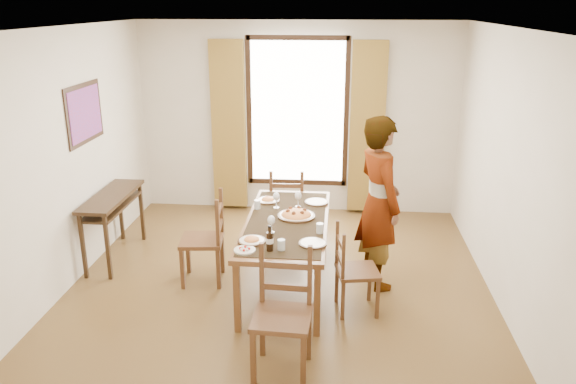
# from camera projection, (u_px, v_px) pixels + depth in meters

# --- Properties ---
(ground) EXTENTS (5.00, 5.00, 0.00)m
(ground) POSITION_uv_depth(u_px,v_px,m) (279.00, 289.00, 6.04)
(ground) COLOR #4B3017
(ground) RESTS_ON ground
(room_shell) EXTENTS (4.60, 5.10, 2.74)m
(room_shell) POSITION_uv_depth(u_px,v_px,m) (279.00, 146.00, 5.66)
(room_shell) COLOR beige
(room_shell) RESTS_ON ground
(console_table) EXTENTS (0.38, 1.20, 0.80)m
(console_table) POSITION_uv_depth(u_px,v_px,m) (112.00, 204.00, 6.56)
(console_table) COLOR #321E10
(console_table) RESTS_ON ground
(dining_table) EXTENTS (0.86, 2.00, 0.76)m
(dining_table) POSITION_uv_depth(u_px,v_px,m) (287.00, 226.00, 5.89)
(dining_table) COLOR brown
(dining_table) RESTS_ON ground
(chair_west) EXTENTS (0.49, 0.49, 1.01)m
(chair_west) POSITION_uv_depth(u_px,v_px,m) (205.00, 241.00, 6.07)
(chair_west) COLOR #4F361A
(chair_west) RESTS_ON ground
(chair_north) EXTENTS (0.46, 0.46, 0.99)m
(chair_north) POSITION_uv_depth(u_px,v_px,m) (287.00, 208.00, 7.06)
(chair_north) COLOR #4F361A
(chair_north) RESTS_ON ground
(chair_south) EXTENTS (0.49, 0.49, 1.06)m
(chair_south) POSITION_uv_depth(u_px,v_px,m) (283.00, 317.00, 4.57)
(chair_south) COLOR #4F361A
(chair_south) RESTS_ON ground
(chair_east) EXTENTS (0.46, 0.46, 0.90)m
(chair_east) POSITION_uv_depth(u_px,v_px,m) (354.00, 272.00, 5.49)
(chair_east) COLOR #4F361A
(chair_east) RESTS_ON ground
(man) EXTENTS (1.00, 0.94, 1.86)m
(man) POSITION_uv_depth(u_px,v_px,m) (379.00, 203.00, 5.88)
(man) COLOR gray
(man) RESTS_ON ground
(plate_sw) EXTENTS (0.27, 0.27, 0.05)m
(plate_sw) POSITION_uv_depth(u_px,v_px,m) (252.00, 239.00, 5.34)
(plate_sw) COLOR silver
(plate_sw) RESTS_ON dining_table
(plate_se) EXTENTS (0.27, 0.27, 0.05)m
(plate_se) POSITION_uv_depth(u_px,v_px,m) (313.00, 242.00, 5.29)
(plate_se) COLOR silver
(plate_se) RESTS_ON dining_table
(plate_nw) EXTENTS (0.27, 0.27, 0.05)m
(plate_nw) POSITION_uv_depth(u_px,v_px,m) (268.00, 199.00, 6.43)
(plate_nw) COLOR silver
(plate_nw) RESTS_ON dining_table
(plate_ne) EXTENTS (0.27, 0.27, 0.05)m
(plate_ne) POSITION_uv_depth(u_px,v_px,m) (317.00, 201.00, 6.38)
(plate_ne) COLOR silver
(plate_ne) RESTS_ON dining_table
(pasta_platter) EXTENTS (0.40, 0.40, 0.10)m
(pasta_platter) POSITION_uv_depth(u_px,v_px,m) (296.00, 213.00, 5.95)
(pasta_platter) COLOR orange
(pasta_platter) RESTS_ON dining_table
(caprese_plate) EXTENTS (0.20, 0.20, 0.04)m
(caprese_plate) POSITION_uv_depth(u_px,v_px,m) (245.00, 249.00, 5.15)
(caprese_plate) COLOR silver
(caprese_plate) RESTS_ON dining_table
(wine_glass_a) EXTENTS (0.08, 0.08, 0.18)m
(wine_glass_a) POSITION_uv_depth(u_px,v_px,m) (271.00, 224.00, 5.53)
(wine_glass_a) COLOR white
(wine_glass_a) RESTS_ON dining_table
(wine_glass_b) EXTENTS (0.08, 0.08, 0.18)m
(wine_glass_b) POSITION_uv_depth(u_px,v_px,m) (298.00, 199.00, 6.23)
(wine_glass_b) COLOR white
(wine_glass_b) RESTS_ON dining_table
(wine_glass_c) EXTENTS (0.08, 0.08, 0.18)m
(wine_glass_c) POSITION_uv_depth(u_px,v_px,m) (276.00, 200.00, 6.20)
(wine_glass_c) COLOR white
(wine_glass_c) RESTS_ON dining_table
(tumbler_a) EXTENTS (0.07, 0.07, 0.10)m
(tumbler_a) POSITION_uv_depth(u_px,v_px,m) (320.00, 228.00, 5.54)
(tumbler_a) COLOR silver
(tumbler_a) RESTS_ON dining_table
(tumbler_b) EXTENTS (0.07, 0.07, 0.10)m
(tumbler_b) POSITION_uv_depth(u_px,v_px,m) (257.00, 204.00, 6.19)
(tumbler_b) COLOR silver
(tumbler_b) RESTS_ON dining_table
(tumbler_c) EXTENTS (0.07, 0.07, 0.10)m
(tumbler_c) POSITION_uv_depth(u_px,v_px,m) (281.00, 245.00, 5.16)
(tumbler_c) COLOR silver
(tumbler_c) RESTS_ON dining_table
(wine_bottle) EXTENTS (0.07, 0.07, 0.25)m
(wine_bottle) POSITION_uv_depth(u_px,v_px,m) (270.00, 238.00, 5.13)
(wine_bottle) COLOR black
(wine_bottle) RESTS_ON dining_table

